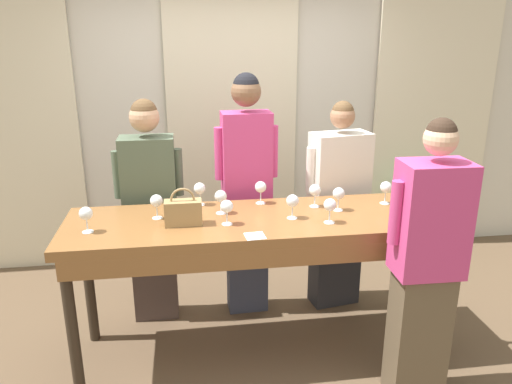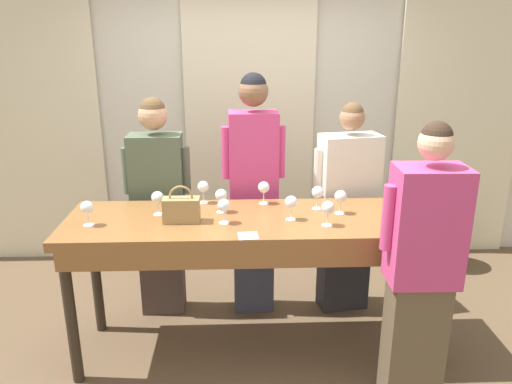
# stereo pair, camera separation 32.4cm
# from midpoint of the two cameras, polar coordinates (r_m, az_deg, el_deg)

# --- Properties ---
(ground_plane) EXTENTS (18.00, 18.00, 0.00)m
(ground_plane) POSITION_cam_midpoint_polar(r_m,az_deg,el_deg) (3.70, -2.46, -17.51)
(ground_plane) COLOR brown
(wall_back) EXTENTS (12.00, 0.06, 2.80)m
(wall_back) POSITION_cam_midpoint_polar(r_m,az_deg,el_deg) (4.72, -4.79, 8.88)
(wall_back) COLOR beige
(wall_back) RESTS_ON ground_plane
(curtain_panel_left) EXTENTS (1.19, 0.03, 2.69)m
(curtain_panel_left) POSITION_cam_midpoint_polar(r_m,az_deg,el_deg) (4.96, -28.24, 6.58)
(curtain_panel_left) COLOR beige
(curtain_panel_left) RESTS_ON ground_plane
(curtain_panel_center) EXTENTS (1.19, 0.03, 2.69)m
(curtain_panel_center) POSITION_cam_midpoint_polar(r_m,az_deg,el_deg) (4.67, -4.72, 8.08)
(curtain_panel_center) COLOR beige
(curtain_panel_center) RESTS_ON ground_plane
(curtain_panel_right) EXTENTS (1.19, 0.03, 2.69)m
(curtain_panel_right) POSITION_cam_midpoint_polar(r_m,az_deg,el_deg) (5.18, 17.85, 8.27)
(curtain_panel_right) COLOR beige
(curtain_panel_right) RESTS_ON ground_plane
(tasting_bar) EXTENTS (2.46, 0.73, 0.99)m
(tasting_bar) POSITION_cam_midpoint_polar(r_m,az_deg,el_deg) (3.24, -2.63, -4.80)
(tasting_bar) COLOR brown
(tasting_bar) RESTS_ON ground_plane
(wine_bottle) EXTENTS (0.08, 0.08, 0.33)m
(wine_bottle) POSITION_cam_midpoint_polar(r_m,az_deg,el_deg) (3.35, 16.64, -0.65)
(wine_bottle) COLOR black
(wine_bottle) RESTS_ON tasting_bar
(handbag) EXTENTS (0.23, 0.11, 0.24)m
(handbag) POSITION_cam_midpoint_polar(r_m,az_deg,el_deg) (3.14, -11.27, -2.28)
(handbag) COLOR #997A4C
(handbag) RESTS_ON tasting_bar
(wine_glass_front_left) EXTENTS (0.08, 0.08, 0.16)m
(wine_glass_front_left) POSITION_cam_midpoint_polar(r_m,az_deg,el_deg) (3.51, 12.11, 0.41)
(wine_glass_front_left) COLOR white
(wine_glass_front_left) RESTS_ON tasting_bar
(wine_glass_front_mid) EXTENTS (0.08, 0.08, 0.16)m
(wine_glass_front_mid) POSITION_cam_midpoint_polar(r_m,az_deg,el_deg) (3.11, 5.53, -1.60)
(wine_glass_front_mid) COLOR white
(wine_glass_front_mid) RESTS_ON tasting_bar
(wine_glass_front_right) EXTENTS (0.08, 0.08, 0.16)m
(wine_glass_front_right) POSITION_cam_midpoint_polar(r_m,az_deg,el_deg) (3.26, -14.13, -1.10)
(wine_glass_front_right) COLOR white
(wine_glass_front_right) RESTS_ON tasting_bar
(wine_glass_center_left) EXTENTS (0.08, 0.08, 0.16)m
(wine_glass_center_left) POSITION_cam_midpoint_polar(r_m,az_deg,el_deg) (3.27, -6.89, -0.62)
(wine_glass_center_left) COLOR white
(wine_glass_center_left) RESTS_ON tasting_bar
(wine_glass_center_mid) EXTENTS (0.08, 0.08, 0.16)m
(wine_glass_center_mid) POSITION_cam_midpoint_polar(r_m,az_deg,el_deg) (3.45, -9.14, 0.27)
(wine_glass_center_mid) COLOR white
(wine_glass_center_mid) RESTS_ON tasting_bar
(wine_glass_center_right) EXTENTS (0.08, 0.08, 0.16)m
(wine_glass_center_right) POSITION_cam_midpoint_polar(r_m,az_deg,el_deg) (3.44, -2.16, 0.46)
(wine_glass_center_right) COLOR white
(wine_glass_center_right) RESTS_ON tasting_bar
(wine_glass_back_left) EXTENTS (0.08, 0.08, 0.16)m
(wine_glass_back_left) POSITION_cam_midpoint_polar(r_m,az_deg,el_deg) (3.33, 6.71, -0.29)
(wine_glass_back_left) COLOR white
(wine_glass_back_left) RESTS_ON tasting_bar
(wine_glass_back_mid) EXTENTS (0.08, 0.08, 0.16)m
(wine_glass_back_mid) POSITION_cam_midpoint_polar(r_m,az_deg,el_deg) (3.09, -6.37, -1.79)
(wine_glass_back_mid) COLOR white
(wine_glass_back_mid) RESTS_ON tasting_bar
(wine_glass_back_right) EXTENTS (0.08, 0.08, 0.16)m
(wine_glass_back_right) POSITION_cam_midpoint_polar(r_m,az_deg,el_deg) (3.17, -21.68, -2.45)
(wine_glass_back_right) COLOR white
(wine_glass_back_right) RESTS_ON tasting_bar
(wine_glass_near_host) EXTENTS (0.08, 0.08, 0.16)m
(wine_glass_near_host) POSITION_cam_midpoint_polar(r_m,az_deg,el_deg) (3.38, 4.06, 0.11)
(wine_glass_near_host) COLOR white
(wine_glass_near_host) RESTS_ON tasting_bar
(wine_glass_by_bottle) EXTENTS (0.08, 0.08, 0.16)m
(wine_glass_by_bottle) POSITION_cam_midpoint_polar(r_m,az_deg,el_deg) (3.17, 1.28, -1.15)
(wine_glass_by_bottle) COLOR white
(wine_glass_by_bottle) RESTS_ON tasting_bar
(napkin) EXTENTS (0.12, 0.12, 0.00)m
(napkin) POSITION_cam_midpoint_polar(r_m,az_deg,el_deg) (2.94, -3.29, -5.11)
(napkin) COLOR white
(napkin) RESTS_ON tasting_bar
(guest_olive_jacket) EXTENTS (0.50, 0.23, 1.70)m
(guest_olive_jacket) POSITION_cam_midpoint_polar(r_m,az_deg,el_deg) (3.80, -14.36, -1.99)
(guest_olive_jacket) COLOR #473833
(guest_olive_jacket) RESTS_ON ground_plane
(guest_pink_top) EXTENTS (0.47, 0.23, 1.87)m
(guest_pink_top) POSITION_cam_midpoint_polar(r_m,az_deg,el_deg) (3.75, -3.54, 0.08)
(guest_pink_top) COLOR #383D51
(guest_pink_top) RESTS_ON ground_plane
(guest_cream_sweater) EXTENTS (0.56, 0.30, 1.66)m
(guest_cream_sweater) POSITION_cam_midpoint_polar(r_m,az_deg,el_deg) (3.92, 7.01, -1.65)
(guest_cream_sweater) COLOR #28282D
(guest_cream_sweater) RESTS_ON ground_plane
(host_pouring) EXTENTS (0.49, 0.26, 1.72)m
(host_pouring) POSITION_cam_midpoint_polar(r_m,az_deg,el_deg) (2.98, 15.93, -8.10)
(host_pouring) COLOR brown
(host_pouring) RESTS_ON ground_plane
(potted_plant) EXTENTS (0.39, 0.39, 0.78)m
(potted_plant) POSITION_cam_midpoint_polar(r_m,az_deg,el_deg) (5.02, 16.40, -2.82)
(potted_plant) COLOR #935B3D
(potted_plant) RESTS_ON ground_plane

